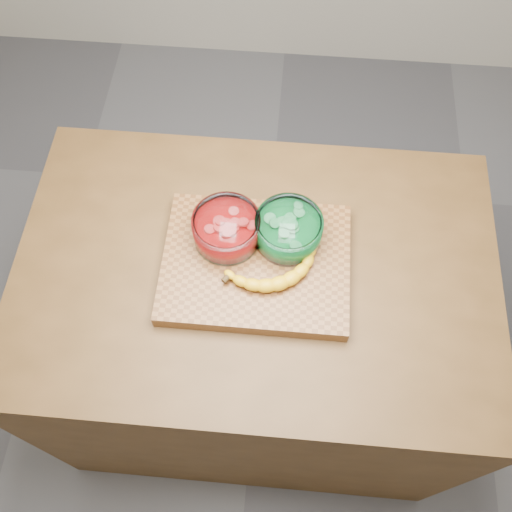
{
  "coord_description": "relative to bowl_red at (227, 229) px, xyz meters",
  "views": [
    {
      "loc": [
        0.06,
        -0.64,
        2.15
      ],
      "look_at": [
        0.0,
        0.0,
        0.96
      ],
      "focal_mm": 40.0,
      "sensor_mm": 36.0,
      "label": 1
    }
  ],
  "objects": [
    {
      "name": "ground",
      "position": [
        0.08,
        -0.06,
        -0.98
      ],
      "size": [
        3.5,
        3.5,
        0.0
      ],
      "primitive_type": "plane",
      "color": "#5A5A5E",
      "rests_on": "ground"
    },
    {
      "name": "bowl_red",
      "position": [
        0.0,
        0.0,
        0.0
      ],
      "size": [
        0.16,
        0.16,
        0.08
      ],
      "color": "white",
      "rests_on": "cutting_board"
    },
    {
      "name": "counter",
      "position": [
        0.08,
        -0.06,
        -0.53
      ],
      "size": [
        1.2,
        0.8,
        0.9
      ],
      "primitive_type": "cube",
      "color": "#503418",
      "rests_on": "ground"
    },
    {
      "name": "banana",
      "position": [
        0.11,
        -0.08,
        -0.02
      ],
      "size": [
        0.25,
        0.16,
        0.04
      ],
      "primitive_type": null,
      "color": "gold",
      "rests_on": "cutting_board"
    },
    {
      "name": "bowl_green",
      "position": [
        0.15,
        0.01,
        -0.0
      ],
      "size": [
        0.16,
        0.16,
        0.08
      ],
      "color": "white",
      "rests_on": "cutting_board"
    },
    {
      "name": "cutting_board",
      "position": [
        0.08,
        -0.06,
        -0.06
      ],
      "size": [
        0.45,
        0.35,
        0.04
      ],
      "primitive_type": "cube",
      "color": "brown",
      "rests_on": "counter"
    }
  ]
}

